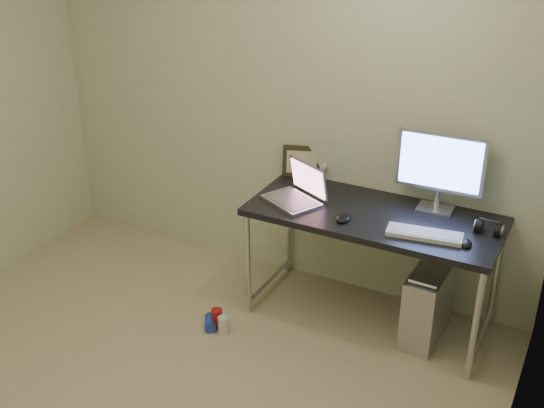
{
  "coord_description": "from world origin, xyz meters",
  "views": [
    {
      "loc": [
        1.9,
        -2.05,
        2.56
      ],
      "look_at": [
        0.28,
        1.07,
        0.85
      ],
      "focal_mm": 45.0,
      "sensor_mm": 36.0,
      "label": 1
    }
  ],
  "objects": [
    {
      "name": "monitor",
      "position": [
        1.09,
        1.64,
        1.03
      ],
      "size": [
        0.52,
        0.16,
        0.48
      ],
      "rotation": [
        0.0,
        0.0,
        0.03
      ],
      "color": "silver",
      "rests_on": "desk"
    },
    {
      "name": "keyboard",
      "position": [
        1.12,
        1.28,
        0.76
      ],
      "size": [
        0.43,
        0.19,
        0.03
      ],
      "primitive_type": "cube",
      "rotation": [
        0.0,
        0.0,
        0.14
      ],
      "color": "silver",
      "rests_on": "desk"
    },
    {
      "name": "picture_frame",
      "position": [
        0.17,
        1.73,
        0.85
      ],
      "size": [
        0.27,
        0.16,
        0.21
      ],
      "primitive_type": "cube",
      "rotation": [
        -0.21,
        0.0,
        0.35
      ],
      "color": "black",
      "rests_on": "desk"
    },
    {
      "name": "cable_b",
      "position": [
        1.2,
        1.68,
        0.38
      ],
      "size": [
        0.02,
        0.11,
        0.71
      ],
      "primitive_type": "cylinder",
      "rotation": [
        0.14,
        0.0,
        0.09
      ],
      "color": "black",
      "rests_on": "ground"
    },
    {
      "name": "wall_back",
      "position": [
        0.0,
        1.75,
        1.25
      ],
      "size": [
        3.5,
        0.02,
        2.5
      ],
      "primitive_type": "cube",
      "color": "beige",
      "rests_on": "ground"
    },
    {
      "name": "can_red",
      "position": [
        -0.02,
        0.9,
        0.06
      ],
      "size": [
        0.07,
        0.07,
        0.13
      ],
      "primitive_type": "cylinder",
      "rotation": [
        0.0,
        0.0,
        0.04
      ],
      "color": "#AB1516",
      "rests_on": "ground"
    },
    {
      "name": "can_white",
      "position": [
        0.05,
        0.86,
        0.06
      ],
      "size": [
        0.07,
        0.07,
        0.12
      ],
      "primitive_type": "cylinder",
      "rotation": [
        0.0,
        0.0,
        -0.12
      ],
      "color": "silver",
      "rests_on": "ground"
    },
    {
      "name": "mouse_left",
      "position": [
        0.65,
        1.26,
        0.77
      ],
      "size": [
        0.08,
        0.13,
        0.04
      ],
      "primitive_type": "ellipsoid",
      "rotation": [
        0.0,
        0.0,
        -0.0
      ],
      "color": "black",
      "rests_on": "desk"
    },
    {
      "name": "headphones",
      "position": [
        1.43,
        1.49,
        0.78
      ],
      "size": [
        0.15,
        0.09,
        0.1
      ],
      "rotation": [
        0.0,
        0.0,
        -0.02
      ],
      "color": "black",
      "rests_on": "desk"
    },
    {
      "name": "tower_computer",
      "position": [
        1.16,
        1.41,
        0.23
      ],
      "size": [
        0.21,
        0.45,
        0.49
      ],
      "rotation": [
        0.0,
        0.0,
        -0.03
      ],
      "color": "#B8B8BD",
      "rests_on": "ground"
    },
    {
      "name": "laptop",
      "position": [
        0.3,
        1.38,
        0.8
      ],
      "size": [
        0.42,
        0.39,
        0.23
      ],
      "rotation": [
        0.0,
        0.0,
        -0.46
      ],
      "color": "silver",
      "rests_on": "desk"
    },
    {
      "name": "wall_right",
      "position": [
        1.75,
        0.0,
        1.25
      ],
      "size": [
        0.02,
        3.5,
        2.5
      ],
      "primitive_type": "cube",
      "color": "beige",
      "rests_on": "ground"
    },
    {
      "name": "mouse_right",
      "position": [
        1.35,
        1.29,
        0.77
      ],
      "size": [
        0.09,
        0.11,
        0.03
      ],
      "primitive_type": "ellipsoid",
      "rotation": [
        0.0,
        0.0,
        0.25
      ],
      "color": "black",
      "rests_on": "desk"
    },
    {
      "name": "can_blue",
      "position": [
        -0.05,
        0.88,
        0.04
      ],
      "size": [
        0.13,
        0.15,
        0.07
      ],
      "primitive_type": "cylinder",
      "rotation": [
        1.57,
        0.0,
        0.56
      ],
      "color": "#223EB9",
      "rests_on": "ground"
    },
    {
      "name": "cable_a",
      "position": [
        1.11,
        1.7,
        0.4
      ],
      "size": [
        0.01,
        0.16,
        0.69
      ],
      "primitive_type": "cylinder",
      "rotation": [
        0.21,
        0.0,
        0.0
      ],
      "color": "black",
      "rests_on": "ground"
    },
    {
      "name": "desk",
      "position": [
        0.78,
        1.42,
        0.67
      ],
      "size": [
        1.49,
        0.65,
        0.75
      ],
      "color": "black",
      "rests_on": "ground"
    },
    {
      "name": "webcam",
      "position": [
        0.32,
        1.72,
        0.84
      ],
      "size": [
        0.04,
        0.03,
        0.12
      ],
      "rotation": [
        0.0,
        0.0,
        -0.15
      ],
      "color": "silver",
      "rests_on": "desk"
    }
  ]
}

